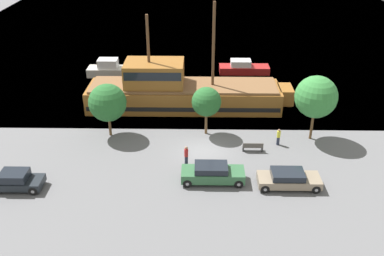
{
  "coord_description": "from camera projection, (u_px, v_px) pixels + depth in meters",
  "views": [
    {
      "loc": [
        -0.4,
        -31.85,
        19.09
      ],
      "look_at": [
        -0.98,
        2.0,
        1.2
      ],
      "focal_mm": 40.0,
      "sensor_mm": 36.0,
      "label": 1
    }
  ],
  "objects": [
    {
      "name": "moored_boat_dockside",
      "position": [
        243.0,
        68.0,
        53.84
      ],
      "size": [
        6.24,
        2.08,
        1.68
      ],
      "color": "maroon",
      "rests_on": "water_surface"
    },
    {
      "name": "pedestrian_walking_near",
      "position": [
        186.0,
        156.0,
        34.63
      ],
      "size": [
        0.32,
        0.32,
        1.79
      ],
      "color": "#232838",
      "rests_on": "ground_plane"
    },
    {
      "name": "parked_car_curb_front",
      "position": [
        289.0,
        179.0,
        32.16
      ],
      "size": [
        4.69,
        1.92,
        1.33
      ],
      "color": "#7F705B",
      "rests_on": "ground_plane"
    },
    {
      "name": "tree_row_east",
      "position": [
        108.0,
        103.0,
        38.12
      ],
      "size": [
        3.41,
        3.41,
        4.99
      ],
      "color": "brown",
      "rests_on": "ground_plane"
    },
    {
      "name": "pedestrian_walking_far",
      "position": [
        278.0,
        137.0,
        37.7
      ],
      "size": [
        0.32,
        0.32,
        1.56
      ],
      "color": "#232838",
      "rests_on": "ground_plane"
    },
    {
      "name": "parked_car_curb_rear",
      "position": [
        212.0,
        173.0,
        32.7
      ],
      "size": [
        4.83,
        1.85,
        1.49
      ],
      "color": "#2D5B38",
      "rests_on": "ground_plane"
    },
    {
      "name": "fire_hydrant",
      "position": [
        212.0,
        165.0,
        34.39
      ],
      "size": [
        0.42,
        0.25,
        0.76
      ],
      "color": "yellow",
      "rests_on": "ground_plane"
    },
    {
      "name": "tree_row_midwest",
      "position": [
        316.0,
        97.0,
        37.15
      ],
      "size": [
        3.72,
        3.72,
        6.0
      ],
      "color": "brown",
      "rests_on": "ground_plane"
    },
    {
      "name": "pirate_ship",
      "position": [
        180.0,
        91.0,
        44.32
      ],
      "size": [
        21.12,
        4.92,
        10.93
      ],
      "color": "brown",
      "rests_on": "water_surface"
    },
    {
      "name": "parked_car_curb_mid",
      "position": [
        16.0,
        180.0,
        31.92
      ],
      "size": [
        3.84,
        1.82,
        1.45
      ],
      "color": "black",
      "rests_on": "ground_plane"
    },
    {
      "name": "ground_plane",
      "position": [
        203.0,
        151.0,
        37.07
      ],
      "size": [
        160.0,
        160.0,
        0.0
      ],
      "primitive_type": "plane",
      "color": "#5B5B5E"
    },
    {
      "name": "water_surface",
      "position": [
        202.0,
        24.0,
        75.97
      ],
      "size": [
        80.0,
        80.0,
        0.0
      ],
      "primitive_type": "plane",
      "color": "teal",
      "rests_on": "ground"
    },
    {
      "name": "tree_row_mideast",
      "position": [
        206.0,
        102.0,
        38.44
      ],
      "size": [
        2.68,
        2.68,
        4.57
      ],
      "color": "brown",
      "rests_on": "ground_plane"
    },
    {
      "name": "moored_boat_outer",
      "position": [
        111.0,
        69.0,
        52.95
      ],
      "size": [
        5.96,
        2.12,
        2.11
      ],
      "color": "#B7B2A8",
      "rests_on": "water_surface"
    },
    {
      "name": "bench_promenade_east",
      "position": [
        253.0,
        147.0,
        36.86
      ],
      "size": [
        1.76,
        0.45,
        0.85
      ],
      "color": "#4C4742",
      "rests_on": "ground_plane"
    }
  ]
}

